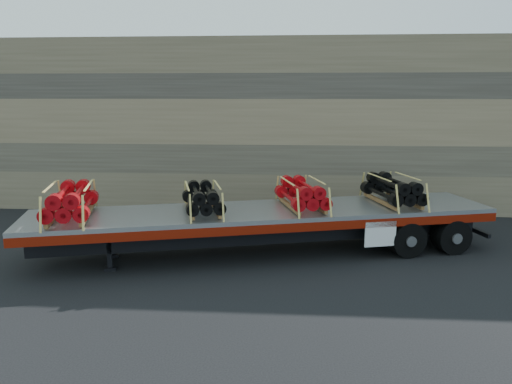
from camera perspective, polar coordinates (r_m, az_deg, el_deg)
ground at (r=15.66m, az=-1.26°, el=-6.72°), size 120.00×120.00×0.00m
rock_wall at (r=21.42m, az=0.37°, el=7.68°), size 44.00×3.00×7.00m
trailer at (r=15.21m, az=0.85°, el=-4.52°), size 14.09×6.29×1.39m
bundle_front at (r=14.82m, az=-20.44°, el=-1.15°), size 1.87×2.73×0.88m
bundle_midfront at (r=14.69m, az=-6.10°, el=-0.83°), size 1.62×2.37×0.77m
bundle_midrear at (r=15.24m, az=5.25°, el=-0.28°), size 1.72×2.51×0.81m
bundle_rear at (r=16.33m, az=15.35°, el=0.17°), size 1.76×2.57×0.83m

